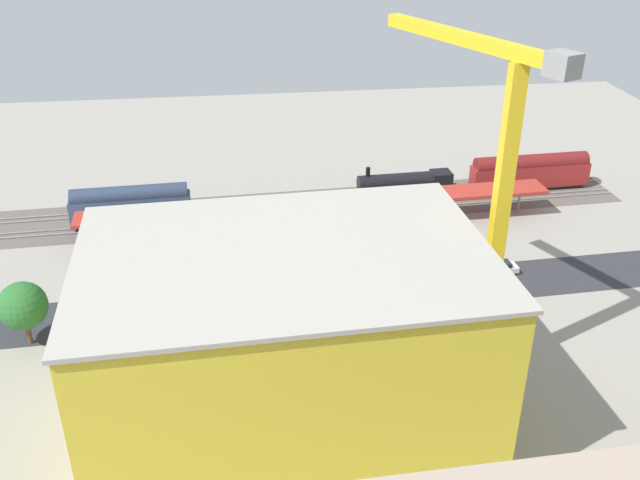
% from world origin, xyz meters
% --- Properties ---
extents(ground_plane, '(174.28, 174.28, 0.00)m').
position_xyz_m(ground_plane, '(0.00, 0.00, 0.00)').
color(ground_plane, gray).
rests_on(ground_plane, ground).
extents(rail_bed, '(109.38, 17.77, 0.01)m').
position_xyz_m(rail_bed, '(0.00, -22.35, 0.00)').
color(rail_bed, '#5B544C').
rests_on(rail_bed, ground).
extents(street_asphalt, '(109.21, 13.59, 0.01)m').
position_xyz_m(street_asphalt, '(0.00, 4.26, 0.00)').
color(street_asphalt, '#2D2D33').
rests_on(street_asphalt, ground).
extents(track_rails, '(108.83, 11.34, 0.12)m').
position_xyz_m(track_rails, '(0.00, -22.35, 0.18)').
color(track_rails, '#9E9EA8').
rests_on(track_rails, ground).
extents(platform_canopy_near, '(69.26, 7.78, 4.43)m').
position_xyz_m(platform_canopy_near, '(-5.31, -14.94, 4.18)').
color(platform_canopy_near, '#A82D23').
rests_on(platform_canopy_near, ground).
extents(locomotive, '(16.98, 3.65, 5.31)m').
position_xyz_m(locomotive, '(-21.31, -24.94, 1.92)').
color(locomotive, black).
rests_on(locomotive, ground).
extents(passenger_coach, '(19.97, 3.73, 6.02)m').
position_xyz_m(passenger_coach, '(-41.54, -24.94, 3.17)').
color(passenger_coach, black).
rests_on(passenger_coach, ground).
extents(freight_coach_far, '(17.55, 3.61, 6.22)m').
position_xyz_m(freight_coach_far, '(22.16, -19.76, 3.29)').
color(freight_coach_far, black).
rests_on(freight_coach_far, ground).
extents(parked_car_0, '(4.80, 2.23, 1.68)m').
position_xyz_m(parked_car_0, '(-27.03, 1.27, 0.74)').
color(parked_car_0, black).
rests_on(parked_car_0, ground).
extents(parked_car_1, '(4.13, 1.90, 1.72)m').
position_xyz_m(parked_car_1, '(-18.73, 0.60, 0.76)').
color(parked_car_1, black).
rests_on(parked_car_1, ground).
extents(parked_car_2, '(4.22, 2.00, 1.81)m').
position_xyz_m(parked_car_2, '(-11.46, 0.70, 0.80)').
color(parked_car_2, black).
rests_on(parked_car_2, ground).
extents(parked_car_3, '(4.87, 1.98, 1.78)m').
position_xyz_m(parked_car_3, '(-3.86, 1.39, 0.79)').
color(parked_car_3, black).
rests_on(parked_car_3, ground).
extents(construction_building, '(35.20, 24.84, 18.36)m').
position_xyz_m(construction_building, '(2.99, 26.16, 9.18)').
color(construction_building, yellow).
rests_on(construction_building, ground).
extents(construction_roof_slab, '(35.83, 25.46, 0.40)m').
position_xyz_m(construction_roof_slab, '(2.99, 26.16, 18.56)').
color(construction_roof_slab, '#ADA89E').
rests_on(construction_roof_slab, construction_building).
extents(tower_crane, '(10.99, 22.20, 34.45)m').
position_xyz_m(tower_crane, '(-16.98, 19.73, 20.01)').
color(tower_crane, gray).
rests_on(tower_crane, ground).
extents(box_truck_0, '(9.65, 2.83, 3.14)m').
position_xyz_m(box_truck_0, '(0.13, 8.28, 1.56)').
color(box_truck_0, black).
rests_on(box_truck_0, ground).
extents(street_tree_0, '(6.12, 6.12, 8.13)m').
position_xyz_m(street_tree_0, '(21.24, 10.19, 5.05)').
color(street_tree_0, brown).
rests_on(street_tree_0, ground).
extents(street_tree_1, '(6.07, 6.07, 7.69)m').
position_xyz_m(street_tree_1, '(21.30, 9.51, 4.64)').
color(street_tree_1, brown).
rests_on(street_tree_1, ground).
extents(street_tree_2, '(5.37, 5.37, 7.59)m').
position_xyz_m(street_tree_2, '(30.50, 9.28, 4.89)').
color(street_tree_2, brown).
rests_on(street_tree_2, ground).
extents(traffic_light, '(0.50, 0.36, 6.27)m').
position_xyz_m(traffic_light, '(-7.08, 8.78, 4.19)').
color(traffic_light, '#333333').
rests_on(traffic_light, ground).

